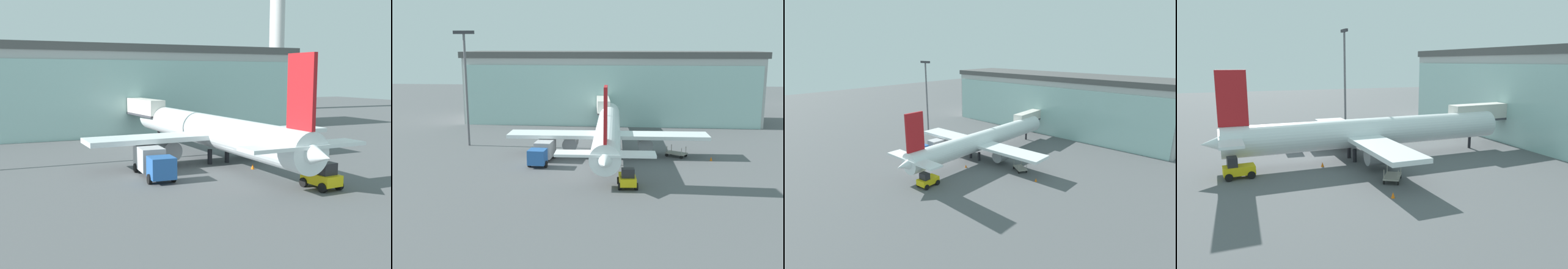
{
  "view_description": "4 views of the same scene",
  "coord_description": "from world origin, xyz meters",
  "views": [
    {
      "loc": [
        -21.84,
        -38.75,
        9.49
      ],
      "look_at": [
        -1.5,
        5.87,
        3.1
      ],
      "focal_mm": 42.0,
      "sensor_mm": 36.0,
      "label": 1
    },
    {
      "loc": [
        3.19,
        -58.02,
        15.59
      ],
      "look_at": [
        -2.34,
        6.59,
        2.82
      ],
      "focal_mm": 42.0,
      "sensor_mm": 36.0,
      "label": 2
    },
    {
      "loc": [
        38.85,
        -35.2,
        20.51
      ],
      "look_at": [
        0.16,
        6.45,
        4.44
      ],
      "focal_mm": 28.0,
      "sensor_mm": 36.0,
      "label": 3
    },
    {
      "loc": [
        44.58,
        -9.68,
        12.09
      ],
      "look_at": [
        -1.53,
        8.08,
        2.6
      ],
      "focal_mm": 35.0,
      "sensor_mm": 36.0,
      "label": 4
    }
  ],
  "objects": [
    {
      "name": "catering_truck",
      "position": [
        -7.99,
        1.29,
        1.47
      ],
      "size": [
        2.89,
        7.43,
        2.65
      ],
      "rotation": [
        0.0,
        0.0,
        4.65
      ],
      "color": "#2659A5",
      "rests_on": "ground"
    },
    {
      "name": "airplane",
      "position": [
        0.56,
        6.58,
        3.31
      ],
      "size": [
        28.25,
        39.35,
        11.23
      ],
      "rotation": [
        0.0,
        0.0,
        1.59
      ],
      "color": "white",
      "rests_on": "ground"
    },
    {
      "name": "baggage_cart",
      "position": [
        10.3,
        5.73,
        0.5
      ],
      "size": [
        3.22,
        2.83,
        1.5
      ],
      "rotation": [
        0.0,
        0.0,
        5.73
      ],
      "color": "#9E998C",
      "rests_on": "ground"
    },
    {
      "name": "safety_cone_wingtip",
      "position": [
        14.82,
        3.77,
        0.28
      ],
      "size": [
        0.36,
        0.36,
        0.55
      ],
      "primitive_type": "cone",
      "color": "orange",
      "rests_on": "ground"
    },
    {
      "name": "pushback_tug",
      "position": [
        3.42,
        -9.02,
        0.97
      ],
      "size": [
        2.38,
        3.33,
        2.3
      ],
      "rotation": [
        0.0,
        0.0,
        1.65
      ],
      "color": "yellow",
      "rests_on": "ground"
    },
    {
      "name": "safety_cone_nose",
      "position": [
        2.36,
        0.32,
        0.28
      ],
      "size": [
        0.36,
        0.36,
        0.55
      ],
      "primitive_type": "cone",
      "color": "orange",
      "rests_on": "ground"
    },
    {
      "name": "terminal_building",
      "position": [
        -0.0,
        36.23,
        7.12
      ],
      "size": [
        59.11,
        15.29,
        14.24
      ],
      "rotation": [
        0.0,
        0.0,
        -0.01
      ],
      "color": "#B0B0B0",
      "rests_on": "ground"
    },
    {
      "name": "ground",
      "position": [
        0.0,
        0.0,
        0.0
      ],
      "size": [
        240.0,
        240.0,
        0.0
      ],
      "primitive_type": "plane",
      "color": "#545659"
    },
    {
      "name": "apron_light_mast",
      "position": [
        -21.44,
        10.44,
        10.55
      ],
      "size": [
        3.2,
        0.4,
        17.66
      ],
      "color": "#59595E",
      "rests_on": "ground"
    },
    {
      "name": "jet_bridge",
      "position": [
        -1.23,
        26.43,
        4.65
      ],
      "size": [
        3.25,
        13.13,
        6.03
      ],
      "rotation": [
        0.0,
        0.0,
        1.65
      ],
      "color": "silver",
      "rests_on": "ground"
    }
  ]
}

